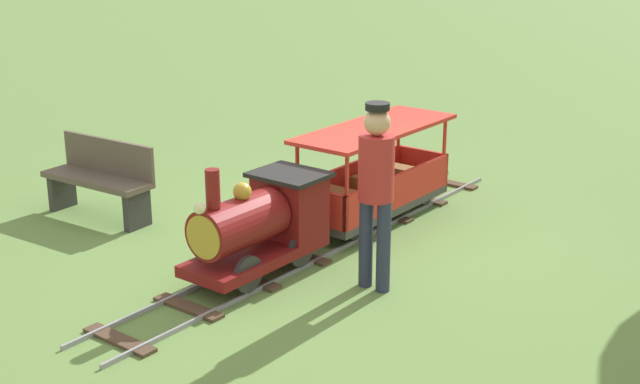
# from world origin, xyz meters

# --- Properties ---
(ground_plane) EXTENTS (60.00, 60.00, 0.00)m
(ground_plane) POSITION_xyz_m (0.00, 0.00, 0.00)
(ground_plane) COLOR #608442
(track) EXTENTS (0.69, 5.70, 0.04)m
(track) POSITION_xyz_m (0.00, 0.11, 0.02)
(track) COLOR gray
(track) RESTS_ON ground_plane
(locomotive) EXTENTS (0.65, 1.45, 1.07)m
(locomotive) POSITION_xyz_m (0.00, 0.98, 0.49)
(locomotive) COLOR maroon
(locomotive) RESTS_ON ground_plane
(passenger_car) EXTENTS (0.75, 2.00, 0.97)m
(passenger_car) POSITION_xyz_m (0.00, -0.79, 0.42)
(passenger_car) COLOR #3F3F3F
(passenger_car) RESTS_ON ground_plane
(conductor_person) EXTENTS (0.30, 0.30, 1.62)m
(conductor_person) POSITION_xyz_m (-0.96, 0.63, 0.96)
(conductor_person) COLOR #282D47
(conductor_person) RESTS_ON ground_plane
(park_bench) EXTENTS (1.32, 0.48, 0.82)m
(park_bench) POSITION_xyz_m (2.35, 0.86, 0.42)
(park_bench) COLOR brown
(park_bench) RESTS_ON ground_plane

